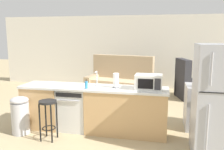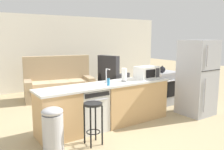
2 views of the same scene
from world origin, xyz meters
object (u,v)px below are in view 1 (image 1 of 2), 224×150
dishwasher (74,109)px  trash_bin (20,115)px  microwave (149,82)px  bar_stool (48,112)px  couch (120,84)px  soap_bottle (86,85)px  refrigerator (218,101)px  paper_towel_roll (116,81)px  kettle (198,83)px  stove_range (204,107)px  armchair (189,87)px

dishwasher → trash_bin: 1.05m
microwave → dishwasher: bearing=179.9°
bar_stool → couch: (0.72, 3.40, -0.14)m
dishwasher → couch: 2.83m
microwave → soap_bottle: 1.18m
refrigerator → bar_stool: bearing=-178.9°
paper_towel_roll → couch: size_ratio=0.13×
paper_towel_roll → bar_stool: size_ratio=0.38×
kettle → couch: (-1.98, 2.37, -0.59)m
refrigerator → bar_stool: 2.90m
stove_range → microwave: microwave is taller
dishwasher → microwave: 1.61m
refrigerator → armchair: bearing=91.1°
refrigerator → dishwasher: bearing=168.1°
refrigerator → microwave: refrigerator is taller
kettle → couch: couch is taller
stove_range → bar_stool: (-2.87, -1.15, 0.08)m
paper_towel_roll → armchair: 3.45m
stove_range → trash_bin: size_ratio=1.22×
refrigerator → armchair: refrigerator is taller
dishwasher → refrigerator: size_ratio=0.47×
soap_bottle → kettle: bearing=15.8°
refrigerator → couch: refrigerator is taller
stove_range → paper_towel_roll: paper_towel_roll is taller
soap_bottle → bar_stool: bearing=-144.4°
trash_bin → paper_towel_roll: bearing=15.0°
stove_range → paper_towel_roll: size_ratio=3.19×
microwave → trash_bin: 2.56m
trash_bin → couch: size_ratio=0.35×
dishwasher → kettle: bearing=9.9°
microwave → soap_bottle: bearing=-171.5°
soap_bottle → trash_bin: bearing=-167.3°
paper_towel_roll → soap_bottle: (-0.54, -0.20, -0.07)m
armchair → refrigerator: bearing=-88.9°
soap_bottle → armchair: bearing=54.8°
kettle → trash_bin: (-3.38, -0.88, -0.61)m
trash_bin → armchair: bearing=44.5°
bar_stool → armchair: 4.54m
refrigerator → paper_towel_roll: size_ratio=6.30×
microwave → couch: 3.05m
dishwasher → trash_bin: size_ratio=1.14×
couch → trash_bin: bearing=-113.1°
microwave → couch: (-1.04, 2.80, -0.65)m
armchair → couch: bearing=-175.5°
paper_towel_roll → refrigerator: bearing=-18.2°
stove_range → paper_towel_roll: bearing=-163.2°
kettle → couch: 3.15m
refrigerator → microwave: 1.25m
dishwasher → paper_towel_roll: (0.86, 0.02, 0.62)m
dishwasher → armchair: (2.53, 2.96, -0.07)m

